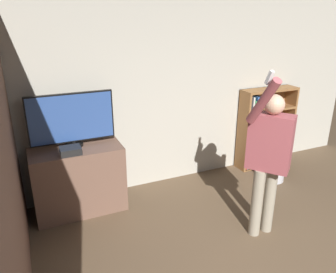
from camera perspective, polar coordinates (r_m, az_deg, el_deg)
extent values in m
cube|color=#B2AD9E|center=(4.81, 1.97, 7.59)|extent=(6.50, 0.06, 2.70)
cube|color=brown|center=(2.86, -26.57, -3.93)|extent=(0.06, 4.68, 2.70)
cube|color=brown|center=(4.39, -15.24, -7.27)|extent=(1.12, 0.54, 0.87)
cylinder|color=black|center=(4.29, -16.00, -1.40)|extent=(0.22, 0.22, 0.03)
cylinder|color=black|center=(4.27, -16.05, -0.90)|extent=(0.06, 0.06, 0.05)
cube|color=black|center=(4.17, -16.48, 3.13)|extent=(1.03, 0.04, 0.62)
cube|color=#2D4C8C|center=(4.15, -16.43, 3.05)|extent=(1.00, 0.01, 0.58)
cube|color=black|center=(4.05, -16.62, -2.37)|extent=(0.24, 0.20, 0.08)
cube|color=brown|center=(5.39, 12.87, 0.84)|extent=(0.04, 0.28, 1.32)
cube|color=brown|center=(5.98, 20.13, 2.05)|extent=(0.04, 0.28, 1.32)
cube|color=brown|center=(5.77, 15.84, 1.88)|extent=(0.97, 0.01, 1.32)
cube|color=brown|center=(5.90, 16.06, -4.41)|extent=(0.90, 0.28, 0.04)
cube|color=brown|center=(5.78, 16.36, -1.61)|extent=(0.90, 0.28, 0.04)
cube|color=brown|center=(5.67, 16.69, 1.48)|extent=(0.90, 0.28, 0.04)
cube|color=brown|center=(5.58, 17.03, 4.68)|extent=(0.90, 0.28, 0.04)
cube|color=brown|center=(5.50, 17.37, 7.79)|extent=(0.90, 0.28, 0.04)
cube|color=red|center=(5.58, 12.83, -4.14)|extent=(0.02, 0.24, 0.26)
cube|color=beige|center=(5.61, 13.05, -4.06)|extent=(0.03, 0.26, 0.25)
cube|color=beige|center=(5.63, 13.52, -4.18)|extent=(0.04, 0.23, 0.22)
cube|color=#99663D|center=(5.66, 13.85, -3.97)|extent=(0.04, 0.25, 0.24)
cube|color=red|center=(5.69, 14.20, -3.76)|extent=(0.04, 0.26, 0.26)
cube|color=#7A3889|center=(5.71, 14.68, -4.02)|extent=(0.04, 0.22, 0.20)
cube|color=#7A3889|center=(5.46, 13.18, -1.34)|extent=(0.03, 0.22, 0.19)
cube|color=#99663D|center=(5.48, 13.38, -0.88)|extent=(0.03, 0.26, 0.26)
cube|color=#7A3889|center=(5.51, 13.80, -1.15)|extent=(0.02, 0.23, 0.20)
cube|color=beige|center=(5.54, 14.10, -1.02)|extent=(0.03, 0.25, 0.20)
cube|color=gold|center=(5.35, 13.47, 2.29)|extent=(0.04, 0.24, 0.25)
cube|color=orange|center=(5.37, 13.98, 1.95)|extent=(0.03, 0.20, 0.19)
cube|color=#232328|center=(5.40, 14.41, 2.13)|extent=(0.04, 0.20, 0.21)
cube|color=#99663D|center=(5.44, 14.64, 2.07)|extent=(0.02, 0.23, 0.18)
cube|color=#232328|center=(5.25, 13.69, 5.69)|extent=(0.03, 0.24, 0.25)
cube|color=beige|center=(5.28, 13.91, 5.65)|extent=(0.03, 0.26, 0.23)
cube|color=#338447|center=(5.29, 14.33, 5.32)|extent=(0.03, 0.21, 0.18)
cube|color=#2D569E|center=(5.31, 14.76, 5.63)|extent=(0.04, 0.20, 0.23)
cube|color=#232328|center=(5.34, 14.99, 5.75)|extent=(0.02, 0.23, 0.24)
cube|color=#5B8E99|center=(5.38, 15.20, 5.43)|extent=(0.03, 0.25, 0.17)
cylinder|color=gray|center=(3.93, 15.19, -11.07)|extent=(0.13, 0.13, 0.83)
cylinder|color=gray|center=(4.04, 17.22, -10.41)|extent=(0.13, 0.13, 0.83)
cube|color=#99474C|center=(3.67, 17.34, -0.96)|extent=(0.45, 0.49, 0.62)
sphere|color=tan|center=(3.54, 18.05, 5.32)|extent=(0.21, 0.21, 0.21)
cylinder|color=#99474C|center=(3.84, 20.18, -0.59)|extent=(0.09, 0.09, 0.57)
cylinder|color=#99474C|center=(3.28, 16.19, 5.84)|extent=(0.09, 0.40, 0.52)
cube|color=white|center=(3.19, 17.27, 9.77)|extent=(0.04, 0.09, 0.14)
cylinder|color=#B7B7BC|center=(5.34, 17.89, -5.34)|extent=(0.34, 0.34, 0.38)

